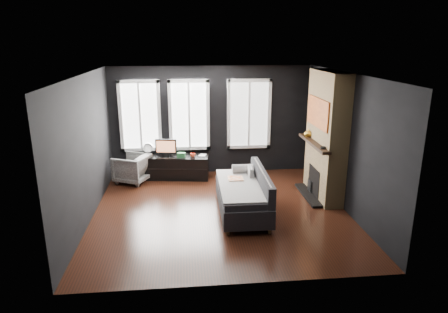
{
  "coord_description": "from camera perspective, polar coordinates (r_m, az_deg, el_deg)",
  "views": [
    {
      "loc": [
        -0.67,
        -7.33,
        3.31
      ],
      "look_at": [
        0.1,
        0.3,
        1.05
      ],
      "focal_mm": 32.0,
      "sensor_mm": 36.0,
      "label": 1
    }
  ],
  "objects": [
    {
      "name": "mug",
      "position": [
        9.68,
        -4.49,
        0.26
      ],
      "size": [
        0.15,
        0.14,
        0.13
      ],
      "primitive_type": "imported",
      "rotation": [
        0.0,
        0.0,
        -0.34
      ],
      "color": "#D94627",
      "rests_on": "media_console"
    },
    {
      "name": "wall_right",
      "position": [
        8.23,
        17.1,
        1.89
      ],
      "size": [
        0.02,
        5.0,
        2.7
      ],
      "primitive_type": "cube",
      "color": "black",
      "rests_on": "ground"
    },
    {
      "name": "book",
      "position": [
        9.81,
        -3.54,
        0.78
      ],
      "size": [
        0.16,
        0.07,
        0.22
      ],
      "primitive_type": "imported",
      "rotation": [
        0.0,
        0.0,
        -0.32
      ],
      "color": "#BBAC92",
      "rests_on": "media_console"
    },
    {
      "name": "storage_box",
      "position": [
        9.73,
        -6.14,
        0.24
      ],
      "size": [
        0.21,
        0.15,
        0.11
      ],
      "primitive_type": "cube",
      "rotation": [
        0.0,
        0.0,
        -0.16
      ],
      "color": "#2B6D39",
      "rests_on": "media_console"
    },
    {
      "name": "mantel_vase",
      "position": [
        9.04,
        11.93,
        3.33
      ],
      "size": [
        0.24,
        0.24,
        0.18
      ],
      "primitive_type": "imported",
      "rotation": [
        0.0,
        0.0,
        0.4
      ],
      "color": "gold",
      "rests_on": "fireplace"
    },
    {
      "name": "wall_left",
      "position": [
        7.81,
        -19.11,
        0.95
      ],
      "size": [
        0.02,
        5.0,
        2.7
      ],
      "primitive_type": "cube",
      "color": "black",
      "rests_on": "ground"
    },
    {
      "name": "mantel_clock",
      "position": [
        8.14,
        13.98,
        1.23
      ],
      "size": [
        0.14,
        0.14,
        0.04
      ],
      "primitive_type": "cylinder",
      "rotation": [
        0.0,
        0.0,
        0.41
      ],
      "color": "black",
      "rests_on": "fireplace"
    },
    {
      "name": "stripe_pillow",
      "position": [
        8.24,
        3.77,
        -2.63
      ],
      "size": [
        0.08,
        0.33,
        0.33
      ],
      "primitive_type": "cube",
      "rotation": [
        0.0,
        0.0,
        -0.01
      ],
      "color": "gray",
      "rests_on": "sofa"
    },
    {
      "name": "desk_fan",
      "position": [
        9.9,
        -10.78,
        1.03
      ],
      "size": [
        0.27,
        0.27,
        0.34
      ],
      "primitive_type": null,
      "rotation": [
        0.0,
        0.0,
        -0.14
      ],
      "color": "#A2A2A2",
      "rests_on": "media_console"
    },
    {
      "name": "floor",
      "position": [
        8.08,
        -0.5,
        -7.79
      ],
      "size": [
        5.0,
        5.0,
        0.0
      ],
      "primitive_type": "plane",
      "color": "black",
      "rests_on": "ground"
    },
    {
      "name": "windows",
      "position": [
        9.84,
        -4.54,
        10.94
      ],
      "size": [
        4.0,
        0.16,
        1.76
      ],
      "primitive_type": null,
      "color": "white",
      "rests_on": "wall_back"
    },
    {
      "name": "media_console",
      "position": [
        9.91,
        -6.97,
        -1.5
      ],
      "size": [
        1.69,
        0.73,
        0.56
      ],
      "primitive_type": null,
      "rotation": [
        0.0,
        0.0,
        -0.13
      ],
      "color": "black",
      "rests_on": "floor"
    },
    {
      "name": "fireplace",
      "position": [
        8.7,
        14.39,
        2.86
      ],
      "size": [
        0.7,
        1.62,
        2.7
      ],
      "primitive_type": null,
      "color": "#93724C",
      "rests_on": "floor"
    },
    {
      "name": "armchair",
      "position": [
        9.8,
        -13.0,
        -1.49
      ],
      "size": [
        0.91,
        0.93,
        0.74
      ],
      "primitive_type": "imported",
      "rotation": [
        0.0,
        0.0,
        -2.0
      ],
      "color": "silver",
      "rests_on": "floor"
    },
    {
      "name": "ceiling",
      "position": [
        7.39,
        -0.55,
        11.67
      ],
      "size": [
        5.0,
        5.0,
        0.0
      ],
      "primitive_type": "plane",
      "color": "white",
      "rests_on": "ground"
    },
    {
      "name": "wall_back",
      "position": [
        10.05,
        -1.83,
        5.16
      ],
      "size": [
        5.0,
        0.02,
        2.7
      ],
      "primitive_type": "cube",
      "color": "black",
      "rests_on": "ground"
    },
    {
      "name": "sofa",
      "position": [
        7.85,
        2.65,
        -5.11
      ],
      "size": [
        1.04,
        2.03,
        0.87
      ],
      "primitive_type": null,
      "rotation": [
        0.0,
        0.0,
        -0.01
      ],
      "color": "black",
      "rests_on": "floor"
    },
    {
      "name": "monitor",
      "position": [
        9.83,
        -8.29,
        1.44
      ],
      "size": [
        0.54,
        0.2,
        0.47
      ],
      "primitive_type": null,
      "rotation": [
        0.0,
        0.0,
        -0.16
      ],
      "color": "black",
      "rests_on": "media_console"
    }
  ]
}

